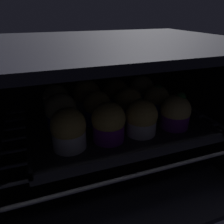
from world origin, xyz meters
The scene contains 15 objects.
oven_cavity centered at (0.00, 26.25, 17.00)cm, with size 59.00×47.00×37.00cm.
oven_rack centered at (0.00, 22.00, 13.60)cm, with size 54.80×42.00×0.80cm.
baking_tray centered at (0.00, 23.01, 14.67)cm, with size 42.32×33.81×2.20cm.
muffin_row0_col0 centered at (-12.68, 14.16, 19.33)cm, with size 7.27×7.27×8.82cm.
muffin_row0_col1 centered at (-4.06, 14.20, 19.36)cm, with size 7.36×7.36×8.82cm.
muffin_row0_col2 centered at (3.90, 14.36, 19.02)cm, with size 7.39×7.39×8.31cm.
muffin_row0_col3 centered at (13.02, 14.34, 18.98)cm, with size 7.23×7.23×8.80cm.
muffin_row1_col0 centered at (-12.77, 23.00, 19.40)cm, with size 7.43×7.43×8.93cm.
muffin_row1_col1 centered at (-3.95, 22.87, 19.15)cm, with size 6.92×6.92×8.48cm.
muffin_row1_col2 centered at (4.44, 22.94, 19.05)cm, with size 7.26×7.26×8.34cm.
muffin_row1_col3 centered at (12.90, 23.04, 18.82)cm, with size 6.92×6.92×8.29cm.
muffin_row2_col0 centered at (-12.87, 31.32, 19.12)cm, with size 6.92×6.92×8.49cm.
muffin_row2_col1 centered at (-4.46, 31.31, 19.37)cm, with size 7.57×7.57×8.91cm.
muffin_row2_col2 centered at (4.45, 31.78, 18.84)cm, with size 7.26×7.26×8.02cm.
muffin_row2_col3 centered at (12.55, 31.12, 19.16)cm, with size 7.04×7.04×8.48cm.
Camera 1 is at (-18.25, -26.28, 41.48)cm, focal length 36.01 mm.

